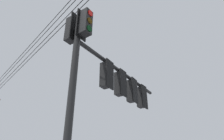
# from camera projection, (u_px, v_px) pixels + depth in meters

# --- Properties ---
(signal_mast_assembly) EXTENTS (5.13, 2.64, 6.72)m
(signal_mast_assembly) POSITION_uv_depth(u_px,v_px,m) (106.00, 81.00, 6.77)
(signal_mast_assembly) COLOR black
(signal_mast_assembly) RESTS_ON ground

